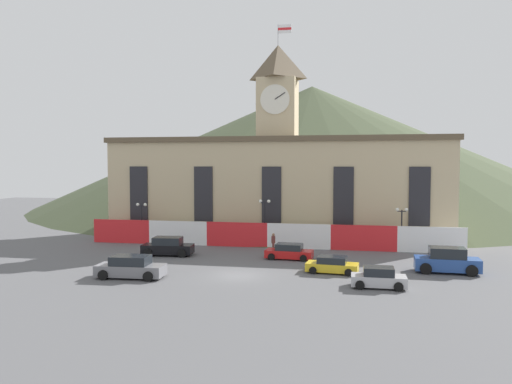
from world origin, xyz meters
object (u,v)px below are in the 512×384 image
at_px(car_red_sedan, 289,252).
at_px(street_lamp_right, 265,212).
at_px(street_lamp_far_right, 142,213).
at_px(car_yellow_coupe, 332,265).
at_px(car_blue_van, 447,261).
at_px(car_black_suv, 168,247).
at_px(pedestrian, 273,242).
at_px(car_gray_pickup, 131,268).
at_px(car_silver_hatch, 379,278).
at_px(street_lamp_left, 402,219).

bearing_deg(car_red_sedan, street_lamp_right, 121.73).
distance_m(street_lamp_far_right, car_yellow_coupe, 25.01).
bearing_deg(street_lamp_far_right, car_red_sedan, -20.47).
xyz_separation_m(street_lamp_right, car_blue_van, (16.97, -9.99, -2.74)).
distance_m(car_black_suv, car_red_sedan, 11.91).
xyz_separation_m(street_lamp_right, car_black_suv, (-8.39, -6.94, -2.87)).
bearing_deg(pedestrian, street_lamp_right, 100.79).
xyz_separation_m(street_lamp_far_right, car_gray_pickup, (6.46, -16.65, -2.51)).
height_order(car_silver_hatch, car_yellow_coupe, car_silver_hatch).
xyz_separation_m(street_lamp_far_right, street_lamp_left, (28.45, -0.00, -0.04)).
xyz_separation_m(street_lamp_far_right, car_blue_van, (31.15, -9.99, -2.36)).
bearing_deg(street_lamp_far_right, car_blue_van, -17.79).
bearing_deg(street_lamp_right, car_blue_van, -30.49).
relative_size(car_gray_pickup, car_blue_van, 1.04).
bearing_deg(street_lamp_right, car_black_suv, -140.39).
bearing_deg(street_lamp_right, car_red_sedan, -61.97).
height_order(street_lamp_right, street_lamp_left, street_lamp_right).
distance_m(car_gray_pickup, car_yellow_coupe, 16.20).
height_order(street_lamp_left, car_black_suv, street_lamp_left).
height_order(car_black_suv, pedestrian, pedestrian).
relative_size(street_lamp_far_right, car_red_sedan, 1.00).
bearing_deg(pedestrian, street_lamp_left, -2.66).
height_order(street_lamp_far_right, car_silver_hatch, street_lamp_far_right).
height_order(street_lamp_right, car_yellow_coupe, street_lamp_right).
bearing_deg(pedestrian, car_black_suv, -172.89).
bearing_deg(car_yellow_coupe, car_gray_pickup, 23.27).
distance_m(street_lamp_far_right, car_gray_pickup, 18.04).
bearing_deg(car_red_sedan, car_silver_hatch, -47.32).
relative_size(street_lamp_left, car_blue_van, 0.86).
bearing_deg(street_lamp_left, car_black_suv, -162.97).
bearing_deg(car_yellow_coupe, car_blue_van, -163.45).
bearing_deg(car_black_suv, pedestrian, 16.65).
height_order(car_blue_van, car_red_sedan, car_blue_van).
bearing_deg(car_silver_hatch, street_lamp_left, 79.46).
relative_size(car_blue_van, pedestrian, 2.76).
bearing_deg(street_lamp_left, car_gray_pickup, -142.85).
relative_size(street_lamp_far_right, street_lamp_right, 0.88).
distance_m(street_lamp_left, pedestrian, 13.36).
height_order(street_lamp_far_right, car_red_sedan, street_lamp_far_right).
distance_m(street_lamp_right, pedestrian, 4.19).
height_order(car_gray_pickup, car_blue_van, car_blue_van).
height_order(street_lamp_far_right, street_lamp_left, street_lamp_far_right).
bearing_deg(car_gray_pickup, car_red_sedan, -141.20).
relative_size(car_silver_hatch, car_yellow_coupe, 0.90).
height_order(car_silver_hatch, pedestrian, pedestrian).
bearing_deg(car_silver_hatch, street_lamp_far_right, 147.73).
distance_m(street_lamp_left, car_gray_pickup, 27.69).
bearing_deg(car_gray_pickup, street_lamp_left, -145.88).
bearing_deg(pedestrian, street_lamp_far_right, 154.16).
xyz_separation_m(car_black_suv, car_yellow_coupe, (16.11, -4.82, -0.20)).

